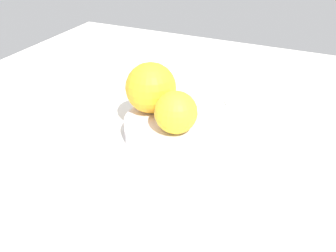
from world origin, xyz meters
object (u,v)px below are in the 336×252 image
object	(u,v)px
fruit_bowl	(168,128)
orange_in_bowl_0	(151,88)
side_plate	(261,102)
orange_in_bowl_1	(176,112)

from	to	relation	value
fruit_bowl	orange_in_bowl_0	size ratio (longest dim) A/B	1.71
fruit_bowl	side_plate	distance (cm)	22.76
orange_in_bowl_0	orange_in_bowl_1	bearing A→B (deg)	145.58
orange_in_bowl_0	orange_in_bowl_1	size ratio (longest dim) A/B	1.28
orange_in_bowl_1	fruit_bowl	bearing A→B (deg)	-47.93
fruit_bowl	orange_in_bowl_0	distance (cm)	7.58
orange_in_bowl_0	side_plate	distance (cm)	25.04
fruit_bowl	orange_in_bowl_0	xyz separation A→B (cm)	(3.96, -1.54, 6.27)
fruit_bowl	orange_in_bowl_1	bearing A→B (deg)	132.07
orange_in_bowl_1	side_plate	world-z (taller)	orange_in_bowl_1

